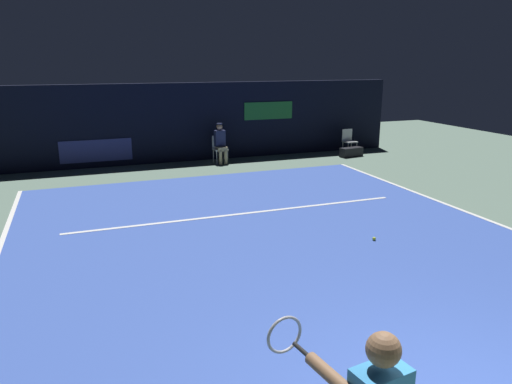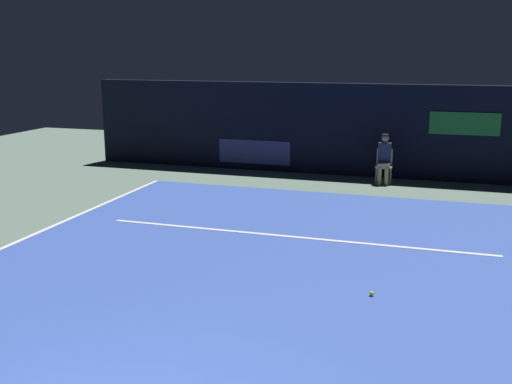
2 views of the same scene
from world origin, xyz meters
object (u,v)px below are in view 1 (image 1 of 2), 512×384
line_judge_on_chair (220,143)px  tennis_ball (374,239)px  equipment_bag (351,152)px  courtside_chair_near (349,140)px

line_judge_on_chair → tennis_ball: 7.99m
line_judge_on_chair → equipment_bag: size_ratio=1.57×
line_judge_on_chair → equipment_bag: bearing=-6.3°
courtside_chair_near → equipment_bag: (-0.23, -0.58, -0.34)m
courtside_chair_near → tennis_ball: courtside_chair_near is taller
line_judge_on_chair → tennis_ball: bearing=-85.1°
tennis_ball → courtside_chair_near: bearing=62.2°
line_judge_on_chair → courtside_chair_near: 4.91m
line_judge_on_chair → tennis_ball: size_ratio=19.41×
tennis_ball → equipment_bag: bearing=61.7°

